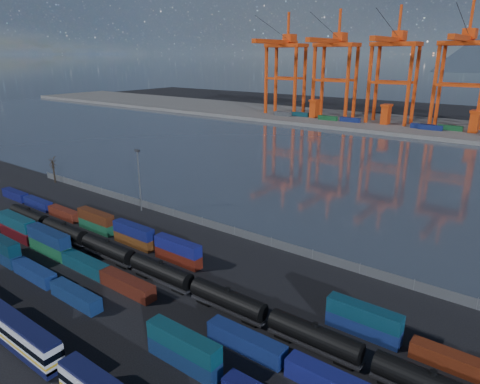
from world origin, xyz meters
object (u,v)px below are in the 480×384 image
Objects in this scene: bare_tree at (54,169)px; gantry_cranes at (428,54)px; tanker_string at (192,285)px; passenger_train at (11,329)px.

gantry_cranes reaches higher than bare_tree.
bare_tree is 0.04× the size of gantry_cranes.
passenger_train is at bearing -115.95° from tanker_string.
passenger_train is at bearing -34.25° from bare_tree.
tanker_string is 0.61× the size of gantry_cranes.
passenger_train reaches higher than tanker_string.
bare_tree is at bearing 164.21° from tanker_string.
passenger_train is 27.60m from tanker_string.
passenger_train is 0.37× the size of gantry_cranes.
gantry_cranes reaches higher than tanker_string.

